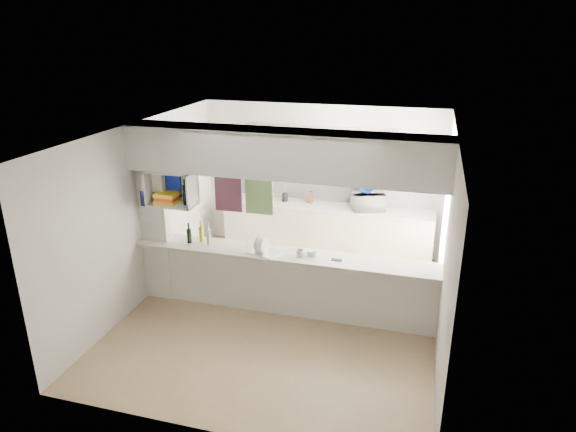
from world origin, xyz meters
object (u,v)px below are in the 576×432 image
(microwave, at_px, (368,201))
(wine_bottles, at_px, (200,235))
(dish_rack, at_px, (264,247))
(bowl, at_px, (366,191))

(microwave, relative_size, wine_bottles, 1.45)
(microwave, height_order, wine_bottles, wine_bottles)
(microwave, height_order, dish_rack, microwave)
(bowl, distance_m, dish_rack, 2.41)
(dish_rack, bearing_deg, bowl, 79.23)
(dish_rack, distance_m, wine_bottles, 0.97)
(dish_rack, xyz_separation_m, wine_bottles, (-0.97, 0.06, 0.04))
(wine_bottles, bearing_deg, dish_rack, -3.66)
(bowl, xyz_separation_m, dish_rack, (-1.10, -2.13, -0.24))
(wine_bottles, bearing_deg, microwave, 44.56)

